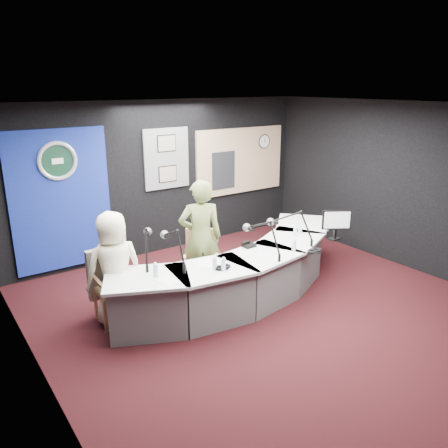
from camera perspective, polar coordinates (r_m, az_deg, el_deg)
ground at (r=6.52m, az=5.60°, el=-10.70°), size 6.00×6.00×0.00m
ceiling at (r=5.76m, az=6.44°, el=14.68°), size 6.00×6.00×0.02m
wall_back at (r=8.41m, az=-7.61°, el=5.87°), size 6.00×0.02×2.80m
wall_left at (r=4.69m, az=-22.95°, el=-4.84°), size 0.02×6.00×2.80m
wall_right at (r=8.24m, az=21.99°, el=4.50°), size 0.02×6.00×2.80m
broadcast_desk at (r=6.71m, az=2.29°, el=-6.22°), size 4.50×1.90×0.75m
backdrop_panel at (r=7.74m, az=-19.97°, el=2.81°), size 1.60×0.05×2.30m
agency_seal at (r=7.58m, az=-20.40°, el=7.51°), size 0.63×0.07×0.63m
seal_center at (r=7.58m, az=-20.41°, el=7.51°), size 0.48×0.01×0.48m
pinboard at (r=8.35m, az=-7.30°, el=8.23°), size 0.90×0.04×1.10m
framed_photo_upper at (r=8.28m, az=-7.28°, el=10.12°), size 0.34×0.02×0.27m
framed_photo_lower at (r=8.37m, az=-7.13°, el=6.32°), size 0.34×0.02×0.27m
booth_window_frame at (r=9.29m, az=2.10°, el=8.04°), size 2.12×0.06×1.32m
booth_glow at (r=9.28m, az=2.14°, el=8.04°), size 2.00×0.02×1.20m
equipment_rack at (r=9.03m, az=-0.08°, el=6.81°), size 0.55×0.02×0.75m
wall_clock at (r=9.59m, az=5.14°, el=10.40°), size 0.28×0.01×0.28m
armchair_left at (r=6.16m, az=-13.56°, el=-7.92°), size 0.56×0.56×0.96m
armchair_right at (r=6.78m, az=-2.93°, el=-5.02°), size 0.75×0.75×0.96m
draped_jacket at (r=6.31m, az=-14.78°, el=-6.00°), size 0.50×0.12×0.70m
person_man at (r=6.05m, az=-13.75°, el=-5.49°), size 0.77×0.53×1.53m
person_woman at (r=6.64m, az=-2.98°, el=-1.81°), size 0.76×0.65×1.76m
computer_monitor at (r=7.08m, az=14.01°, el=0.54°), size 0.38×0.25×0.29m
desk_phone at (r=6.66m, az=3.22°, el=-2.71°), size 0.18×0.15×0.04m
headphones_near at (r=6.59m, az=11.42°, el=-3.34°), size 0.22×0.22×0.04m
headphones_far at (r=5.90m, az=-0.20°, el=-5.48°), size 0.20×0.20×0.03m
paper_stack at (r=5.59m, az=-7.16°, el=-7.19°), size 0.24×0.30×0.00m
notepad at (r=6.07m, az=-2.34°, el=-5.01°), size 0.32×0.35×0.00m
boom_mic_a at (r=6.06m, az=-9.75°, el=-2.26°), size 0.41×0.67×0.60m
boom_mic_b at (r=5.93m, az=-6.39°, el=-2.56°), size 0.18×0.74×0.60m
boom_mic_c at (r=6.26m, az=4.94°, el=-1.43°), size 0.21×0.73×0.60m
boom_mic_d at (r=6.72m, az=8.54°, el=-0.22°), size 0.55×0.57×0.60m
water_bottles at (r=6.43m, az=4.31°, el=-2.88°), size 3.20×0.54×0.18m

